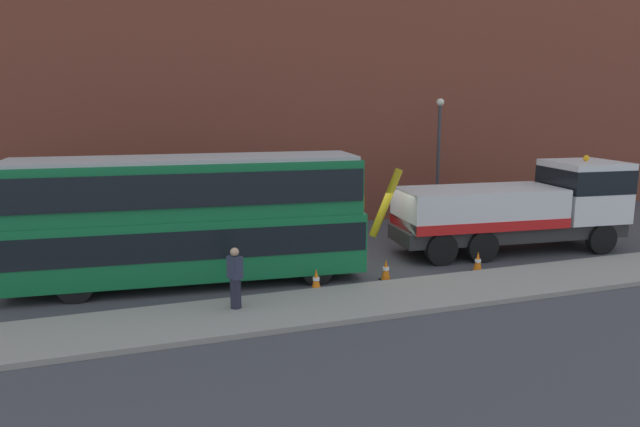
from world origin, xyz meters
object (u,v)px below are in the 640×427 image
Objects in this scene: recovery_tow_truck at (521,206)px; double_decker_bus at (188,215)px; traffic_cone_near_truck at (478,262)px; street_lamp at (439,150)px; traffic_cone_midway at (386,270)px; pedestrian_onlooker at (235,279)px; traffic_cone_near_bus at (316,281)px.

recovery_tow_truck is 0.91× the size of double_decker_bus.
traffic_cone_near_truck is (-3.14, -1.91, -1.42)m from recovery_tow_truck.
street_lamp reaches higher than double_decker_bus.
traffic_cone_midway is 3.38m from traffic_cone_near_truck.
traffic_cone_near_truck is (3.38, -0.17, 0.00)m from traffic_cone_midway.
pedestrian_onlooker is 14.63m from street_lamp.
traffic_cone_near_bus is 1.00× the size of traffic_cone_near_truck.
street_lamp is at bearing 41.70° from traffic_cone_near_bus.
recovery_tow_truck is 5.98× the size of pedestrian_onlooker.
pedestrian_onlooker is 0.29× the size of street_lamp.
pedestrian_onlooker is at bearing -172.13° from traffic_cone_near_truck.
recovery_tow_truck is 12.15m from pedestrian_onlooker.
pedestrian_onlooker is 2.38× the size of traffic_cone_near_truck.
double_decker_bus reaches higher than traffic_cone_near_truck.
double_decker_bus is 15.54× the size of traffic_cone_near_bus.
recovery_tow_truck is at bearing 14.98° from traffic_cone_midway.
pedestrian_onlooker is (-11.72, -3.10, -0.77)m from recovery_tow_truck.
traffic_cone_near_bus is 0.12× the size of street_lamp.
recovery_tow_truck reaches higher than traffic_cone_near_bus.
recovery_tow_truck is at bearing -86.85° from street_lamp.
traffic_cone_near_truck is at bearing -20.98° from pedestrian_onlooker.
recovery_tow_truck is at bearing 12.77° from traffic_cone_near_bus.
recovery_tow_truck reaches higher than pedestrian_onlooker.
recovery_tow_truck is at bearing -14.03° from pedestrian_onlooker.
traffic_cone_near_truck is at bearing -6.24° from double_decker_bus.
street_lamp reaches higher than pedestrian_onlooker.
pedestrian_onlooker reaches higher than traffic_cone_near_truck.
traffic_cone_near_truck is at bearing -110.31° from street_lamp.
double_decker_bus is at bearing -174.68° from recovery_tow_truck.
street_lamp is (12.22, 5.66, 1.24)m from double_decker_bus.
pedestrian_onlooker is 2.38× the size of traffic_cone_midway.
pedestrian_onlooker is at bearing -69.99° from double_decker_bus.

